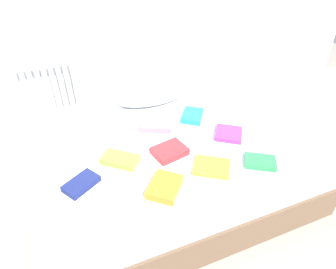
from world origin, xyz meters
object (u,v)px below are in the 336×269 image
textbook_red (170,151)px  textbook_orange (165,187)px  textbook_green (260,162)px  radiator (49,92)px  textbook_navy (81,184)px  bed (170,162)px  textbook_white (251,110)px  pillow (152,96)px  textbook_teal (193,116)px  textbook_purple (229,134)px  textbook_lime (120,160)px  textbook_yellow (212,167)px  textbook_pink (156,125)px

textbook_red → textbook_orange: (-0.15, -0.30, 0.00)m
textbook_green → textbook_orange: bearing=-149.2°
radiator → textbook_navy: bearing=-86.8°
bed → textbook_red: size_ratio=9.21×
radiator → textbook_white: radiator is taller
pillow → textbook_white: size_ratio=3.51×
textbook_orange → textbook_teal: bearing=3.7°
textbook_white → textbook_red: textbook_red is taller
textbook_purple → textbook_orange: textbook_orange is taller
radiator → textbook_lime: radiator is taller
textbook_white → textbook_orange: (-0.98, -0.53, 0.01)m
textbook_navy → textbook_lime: size_ratio=0.87×
textbook_lime → textbook_navy: bearing=-115.0°
radiator → textbook_red: 1.55m
pillow → textbook_teal: bearing=-60.3°
textbook_lime → textbook_green: 0.91m
textbook_yellow → radiator: bearing=152.4°
textbook_navy → textbook_red: textbook_red is taller
textbook_navy → textbook_teal: 1.03m
pillow → textbook_yellow: bearing=-86.4°
radiator → textbook_yellow: radiator is taller
textbook_pink → textbook_green: bearing=-27.2°
radiator → textbook_yellow: 1.85m
textbook_teal → textbook_navy: bearing=149.9°
textbook_yellow → textbook_orange: bearing=-136.2°
pillow → textbook_teal: pillow is taller
textbook_teal → textbook_green: (0.16, -0.66, -0.00)m
textbook_purple → textbook_teal: (-0.14, 0.32, 0.00)m
textbook_red → textbook_orange: textbook_orange is taller
textbook_teal → textbook_orange: 0.81m
radiator → textbook_lime: 1.39m
bed → textbook_yellow: textbook_yellow is taller
bed → textbook_orange: textbook_orange is taller
textbook_lime → textbook_red: (0.33, -0.05, 0.00)m
bed → textbook_white: textbook_white is taller
textbook_purple → textbook_orange: bearing=152.8°
pillow → textbook_yellow: 0.95m
textbook_pink → textbook_lime: bearing=-115.8°
radiator → textbook_green: 2.08m
textbook_lime → textbook_yellow: bearing=12.6°
textbook_orange → textbook_green: textbook_orange is taller
textbook_red → pillow: bearing=67.8°
textbook_white → textbook_lime: size_ratio=0.72×
textbook_pink → radiator: bearing=149.9°
textbook_pink → textbook_yellow: size_ratio=1.03×
bed → textbook_red: textbook_red is taller
radiator → pillow: size_ratio=0.98×
textbook_white → bed: bearing=-178.4°
textbook_red → bed: bearing=53.6°
radiator → textbook_orange: size_ratio=2.72×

